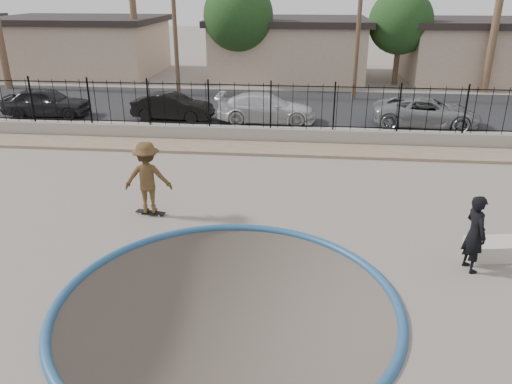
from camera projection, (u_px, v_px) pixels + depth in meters
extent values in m
cube|color=slate|center=(273.00, 155.00, 22.38)|extent=(120.00, 120.00, 2.20)
torus|color=navy|center=(227.00, 304.00, 10.02)|extent=(7.04, 7.04, 0.20)
cube|color=#9B8366|center=(268.00, 149.00, 19.37)|extent=(42.00, 1.60, 0.11)
cube|color=gray|center=(270.00, 135.00, 20.29)|extent=(42.00, 0.45, 0.60)
cube|color=black|center=(271.00, 125.00, 20.13)|extent=(40.00, 0.04, 0.03)
cube|color=black|center=(271.00, 86.00, 19.52)|extent=(40.00, 0.04, 0.04)
cube|color=black|center=(280.00, 105.00, 26.55)|extent=(90.00, 8.00, 0.04)
cube|color=tan|center=(81.00, 48.00, 36.04)|extent=(11.00, 8.00, 3.50)
cube|color=black|center=(77.00, 19.00, 35.29)|extent=(11.60, 8.60, 0.40)
cube|color=tan|center=(288.00, 51.00, 34.62)|extent=(10.00, 8.00, 3.50)
cube|color=black|center=(289.00, 21.00, 33.87)|extent=(10.60, 8.60, 0.40)
cube|color=tan|center=(498.00, 53.00, 33.28)|extent=(12.00, 8.00, 3.50)
cube|color=black|center=(504.00, 22.00, 32.54)|extent=(12.60, 8.60, 0.40)
cylinder|color=brown|center=(133.00, 9.00, 32.22)|extent=(0.44, 0.44, 9.00)
cylinder|color=brown|center=(499.00, 3.00, 28.10)|extent=(0.44, 0.44, 10.00)
cylinder|color=#473323|center=(174.00, 14.00, 27.24)|extent=(0.24, 0.24, 9.00)
cylinder|color=#473323|center=(360.00, 10.00, 26.20)|extent=(0.24, 0.24, 9.50)
cylinder|color=#473323|center=(239.00, 61.00, 31.78)|extent=(0.34, 0.34, 3.00)
sphere|color=#143311|center=(238.00, 16.00, 30.75)|extent=(4.32, 4.32, 4.32)
cylinder|color=#473323|center=(396.00, 63.00, 31.80)|extent=(0.34, 0.34, 2.75)
sphere|color=#143311|center=(401.00, 22.00, 30.85)|extent=(3.96, 3.96, 3.96)
imported|color=brown|center=(148.00, 181.00, 13.58)|extent=(1.36, 0.87, 2.00)
cube|color=black|center=(151.00, 212.00, 13.94)|extent=(0.87, 0.35, 0.02)
cylinder|color=silver|center=(140.00, 213.00, 13.95)|extent=(0.06, 0.04, 0.06)
cylinder|color=silver|center=(143.00, 211.00, 14.09)|extent=(0.06, 0.04, 0.06)
cylinder|color=silver|center=(159.00, 216.00, 13.81)|extent=(0.06, 0.04, 0.06)
cylinder|color=silver|center=(161.00, 213.00, 13.95)|extent=(0.06, 0.04, 0.06)
imported|color=black|center=(475.00, 234.00, 10.93)|extent=(0.59, 0.74, 1.79)
cube|color=#B4AE9F|center=(502.00, 249.00, 11.72)|extent=(1.69, 0.95, 0.40)
imported|color=black|center=(46.00, 102.00, 24.02)|extent=(4.18, 1.93, 1.39)
imported|color=black|center=(173.00, 106.00, 23.46)|extent=(3.87, 1.64, 1.24)
imported|color=silver|center=(266.00, 108.00, 23.03)|extent=(4.57, 1.92, 1.32)
imported|color=gray|center=(426.00, 112.00, 22.34)|extent=(4.86, 2.55, 1.30)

